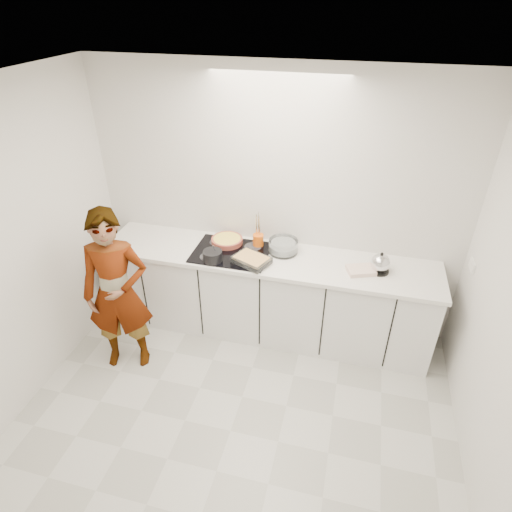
% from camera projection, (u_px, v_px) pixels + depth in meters
% --- Properties ---
extents(floor, '(3.60, 3.20, 0.00)m').
position_uv_depth(floor, '(230.00, 431.00, 3.51)').
color(floor, beige).
rests_on(floor, ground).
extents(ceiling, '(3.60, 3.20, 0.00)m').
position_uv_depth(ceiling, '(214.00, 103.00, 2.12)').
color(ceiling, white).
rests_on(ceiling, wall_back).
extents(wall_back, '(3.60, 0.00, 2.60)m').
position_uv_depth(wall_back, '(275.00, 205.00, 4.12)').
color(wall_back, silver).
rests_on(wall_back, ground).
extents(base_cabinets, '(3.20, 0.58, 0.87)m').
position_uv_depth(base_cabinets, '(266.00, 296.00, 4.32)').
color(base_cabinets, silver).
rests_on(base_cabinets, floor).
extents(countertop, '(3.24, 0.64, 0.04)m').
position_uv_depth(countertop, '(267.00, 258.00, 4.08)').
color(countertop, white).
rests_on(countertop, base_cabinets).
extents(hob, '(0.72, 0.54, 0.01)m').
position_uv_depth(hob, '(231.00, 252.00, 4.12)').
color(hob, black).
rests_on(hob, countertop).
extents(tart_dish, '(0.39, 0.39, 0.05)m').
position_uv_depth(tart_dish, '(227.00, 240.00, 4.24)').
color(tart_dish, '#A34536').
rests_on(tart_dish, hob).
extents(saucepan, '(0.24, 0.24, 0.17)m').
position_uv_depth(saucepan, '(213.00, 256.00, 3.96)').
color(saucepan, black).
rests_on(saucepan, hob).
extents(baking_dish, '(0.39, 0.34, 0.06)m').
position_uv_depth(baking_dish, '(251.00, 260.00, 3.93)').
color(baking_dish, silver).
rests_on(baking_dish, hob).
extents(mixing_bowl, '(0.36, 0.36, 0.13)m').
position_uv_depth(mixing_bowl, '(283.00, 247.00, 4.11)').
color(mixing_bowl, silver).
rests_on(mixing_bowl, countertop).
extents(tea_towel, '(0.29, 0.25, 0.04)m').
position_uv_depth(tea_towel, '(361.00, 270.00, 3.84)').
color(tea_towel, white).
rests_on(tea_towel, countertop).
extents(kettle, '(0.20, 0.20, 0.20)m').
position_uv_depth(kettle, '(380.00, 264.00, 3.81)').
color(kettle, black).
rests_on(kettle, countertop).
extents(utensil_crock, '(0.14, 0.14, 0.13)m').
position_uv_depth(utensil_crock, '(258.00, 241.00, 4.19)').
color(utensil_crock, orange).
rests_on(utensil_crock, countertop).
extents(cook, '(0.68, 0.55, 1.60)m').
position_uv_depth(cook, '(117.00, 293.00, 3.76)').
color(cook, silver).
rests_on(cook, floor).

